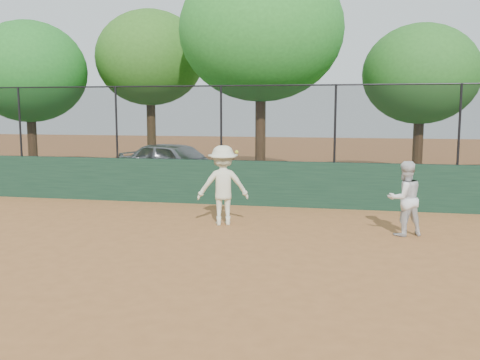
% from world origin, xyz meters
% --- Properties ---
extents(ground, '(80.00, 80.00, 0.00)m').
position_xyz_m(ground, '(0.00, 0.00, 0.00)').
color(ground, '#9E6133').
rests_on(ground, ground).
extents(back_wall, '(26.00, 0.20, 1.20)m').
position_xyz_m(back_wall, '(0.00, 6.00, 0.60)').
color(back_wall, '#1A3A26').
rests_on(back_wall, ground).
extents(grass_strip, '(36.00, 12.00, 0.01)m').
position_xyz_m(grass_strip, '(0.00, 12.00, 0.00)').
color(grass_strip, '#244816').
rests_on(grass_strip, ground).
extents(parked_car, '(4.65, 3.18, 1.47)m').
position_xyz_m(parked_car, '(-2.89, 9.29, 0.74)').
color(parked_car, '#A5A9AE').
rests_on(parked_car, ground).
extents(player_second, '(0.92, 0.84, 1.53)m').
position_xyz_m(player_second, '(4.01, 3.26, 0.77)').
color(player_second, silver).
rests_on(player_second, ground).
extents(player_main, '(1.29, 0.97, 1.77)m').
position_xyz_m(player_main, '(0.14, 3.52, 0.89)').
color(player_main, beige).
rests_on(player_main, ground).
extents(fence_assembly, '(26.00, 0.06, 2.00)m').
position_xyz_m(fence_assembly, '(-0.03, 6.00, 2.24)').
color(fence_assembly, black).
rests_on(fence_assembly, back_wall).
extents(tree_0, '(4.44, 4.04, 5.89)m').
position_xyz_m(tree_0, '(-9.19, 10.72, 3.96)').
color(tree_0, '#432A17').
rests_on(tree_0, ground).
extents(tree_1, '(4.41, 4.01, 6.50)m').
position_xyz_m(tree_1, '(-5.11, 12.83, 4.58)').
color(tree_1, '#412C16').
rests_on(tree_1, ground).
extents(tree_2, '(5.57, 5.07, 7.62)m').
position_xyz_m(tree_2, '(-0.16, 10.35, 5.20)').
color(tree_2, '#472D19').
rests_on(tree_2, ground).
extents(tree_3, '(4.02, 3.65, 5.50)m').
position_xyz_m(tree_3, '(5.24, 11.84, 3.75)').
color(tree_3, '#3F2615').
rests_on(tree_3, ground).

